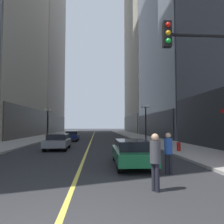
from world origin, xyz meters
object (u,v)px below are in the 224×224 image
Objects in this scene: pedestrian_in_blue_hoodie at (168,150)px; street_lamp_left_far at (48,117)px; pedestrian_with_orange_bag at (155,157)px; car_grey at (58,141)px; street_lamp_right_mid at (146,115)px; car_green at (132,152)px; car_navy at (72,135)px; fire_hydrant_right at (179,148)px.

street_lamp_left_far is at bearing 113.69° from pedestrian_in_blue_hoodie.
pedestrian_in_blue_hoodie is 2.63m from pedestrian_with_orange_bag.
street_lamp_right_mid is at bearing 33.49° from car_grey.
street_lamp_left_far is (-10.22, 23.30, 2.24)m from pedestrian_in_blue_hoodie.
pedestrian_in_blue_hoodie is 0.39× the size of street_lamp_left_far.
street_lamp_left_far is 1.00× the size of street_lamp_right_mid.
car_green is 1.16× the size of car_grey.
car_grey is 14.19m from street_lamp_left_far.
car_green is 23.32m from street_lamp_left_far.
car_navy is at bearing 107.11° from pedestrian_in_blue_hoodie.
pedestrian_in_blue_hoodie is 0.97× the size of pedestrian_with_orange_bag.
pedestrian_with_orange_bag is at bearing -70.60° from street_lamp_left_far.
car_grey is (-5.10, 7.96, -0.00)m from car_green.
street_lamp_right_mid reaches higher than car_navy.
car_green is 6.66m from fire_hydrant_right.
pedestrian_in_blue_hoodie is 0.39× the size of street_lamp_right_mid.
fire_hydrant_right is at bearing -86.76° from street_lamp_right_mid.
street_lamp_left_far reaches higher than fire_hydrant_right.
pedestrian_in_blue_hoodie is at bearing -57.27° from car_grey.
car_green is at bearing 123.22° from pedestrian_in_blue_hoodie.
pedestrian_in_blue_hoodie reaches higher than fire_hydrant_right.
fire_hydrant_right is at bearing -17.20° from car_grey.
pedestrian_with_orange_bag is 18.67m from street_lamp_right_mid.
pedestrian_in_blue_hoodie is at bearing -66.31° from street_lamp_left_far.
pedestrian_in_blue_hoodie is (6.36, -9.89, 0.30)m from car_grey.
car_green is 19.35m from car_navy.
street_lamp_right_mid is (12.80, -7.50, 0.00)m from street_lamp_left_far.
car_green is 2.75× the size of pedestrian_in_blue_hoodie.
car_grey is at bearing -90.08° from car_navy.
pedestrian_with_orange_bag reaches higher than car_grey.
pedestrian_in_blue_hoodie is at bearing 63.10° from pedestrian_with_orange_bag.
car_navy is at bearing 124.65° from fire_hydrant_right.
car_green is at bearing -105.47° from street_lamp_right_mid.
street_lamp_right_mid reaches higher than fire_hydrant_right.
street_lamp_left_far is 5.54× the size of fire_hydrant_right.
pedestrian_in_blue_hoodie is at bearing -56.78° from car_green.
car_grey is 0.99× the size of car_navy.
pedestrian_in_blue_hoodie reaches higher than car_grey.
car_green is 14.62m from street_lamp_right_mid.
fire_hydrant_right is at bearing 65.39° from pedestrian_with_orange_bag.
fire_hydrant_right is (3.08, 6.97, -0.62)m from pedestrian_in_blue_hoodie.
pedestrian_with_orange_bag is (5.17, -12.24, 0.34)m from car_grey.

